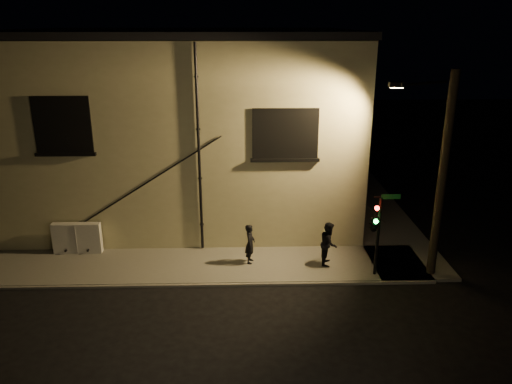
{
  "coord_description": "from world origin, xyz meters",
  "views": [
    {
      "loc": [
        -0.1,
        -16.19,
        9.17
      ],
      "look_at": [
        0.41,
        1.8,
        2.99
      ],
      "focal_mm": 35.0,
      "sensor_mm": 36.0,
      "label": 1
    }
  ],
  "objects_px": {
    "pedestrian_a": "(250,244)",
    "streetlamp_pole": "(440,173)",
    "traffic_signal": "(374,223)",
    "utility_cabinet": "(77,238)",
    "pedestrian_b": "(329,243)"
  },
  "relations": [
    {
      "from": "utility_cabinet",
      "to": "streetlamp_pole",
      "type": "height_order",
      "value": "streetlamp_pole"
    },
    {
      "from": "pedestrian_a",
      "to": "streetlamp_pole",
      "type": "bearing_deg",
      "value": -88.12
    },
    {
      "from": "pedestrian_b",
      "to": "traffic_signal",
      "type": "height_order",
      "value": "traffic_signal"
    },
    {
      "from": "pedestrian_a",
      "to": "traffic_signal",
      "type": "xyz_separation_m",
      "value": [
        4.5,
        -1.21,
        1.33
      ]
    },
    {
      "from": "pedestrian_a",
      "to": "streetlamp_pole",
      "type": "xyz_separation_m",
      "value": [
        6.77,
        -0.99,
        3.12
      ]
    },
    {
      "from": "utility_cabinet",
      "to": "traffic_signal",
      "type": "relative_size",
      "value": 0.61
    },
    {
      "from": "utility_cabinet",
      "to": "streetlamp_pole",
      "type": "distance_m",
      "value": 14.37
    },
    {
      "from": "utility_cabinet",
      "to": "traffic_signal",
      "type": "height_order",
      "value": "traffic_signal"
    },
    {
      "from": "pedestrian_a",
      "to": "traffic_signal",
      "type": "distance_m",
      "value": 4.84
    },
    {
      "from": "pedestrian_a",
      "to": "traffic_signal",
      "type": "relative_size",
      "value": 0.5
    },
    {
      "from": "pedestrian_a",
      "to": "pedestrian_b",
      "type": "relative_size",
      "value": 0.92
    },
    {
      "from": "utility_cabinet",
      "to": "pedestrian_b",
      "type": "relative_size",
      "value": 1.13
    },
    {
      "from": "pedestrian_a",
      "to": "streetlamp_pole",
      "type": "height_order",
      "value": "streetlamp_pole"
    },
    {
      "from": "streetlamp_pole",
      "to": "traffic_signal",
      "type": "bearing_deg",
      "value": -174.53
    },
    {
      "from": "utility_cabinet",
      "to": "pedestrian_a",
      "type": "xyz_separation_m",
      "value": [
        7.07,
        -1.09,
        0.16
      ]
    }
  ]
}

